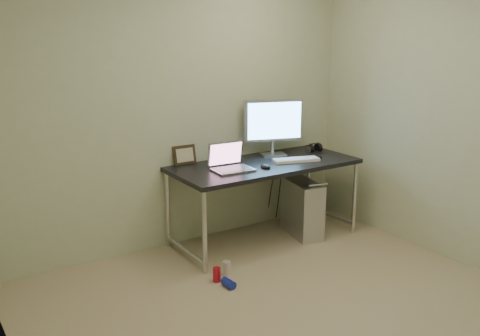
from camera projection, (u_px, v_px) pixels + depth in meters
The scene contains 19 objects.
floor at pixel (303, 322), 3.67m from camera, with size 3.50×3.50×0.00m, color tan.
wall_back at pixel (182, 110), 4.78m from camera, with size 3.50×0.02×2.50m, color beige.
wall_left at pixel (14, 188), 2.44m from camera, with size 0.02×3.50×2.50m, color beige.
wall_right at pixel (477, 119), 4.28m from camera, with size 0.02×3.50×2.50m, color beige.
desk at pixel (265, 170), 4.95m from camera, with size 1.75×0.77×0.75m.
tower_computer at pixel (302, 208), 5.18m from camera, with size 0.33×0.55×0.57m.
cable_a at pixel (272, 185), 5.47m from camera, with size 0.01×0.01×0.70m, color black.
cable_b at pixel (280, 186), 5.50m from camera, with size 0.01×0.01×0.72m, color black.
can_red at pixel (217, 275), 4.24m from camera, with size 0.06×0.06×0.12m, color red.
can_white at pixel (227, 268), 4.36m from camera, with size 0.07×0.07×0.12m, color silver.
can_blue at pixel (229, 283), 4.15m from camera, with size 0.07×0.07×0.12m, color #1926AC.
laptop at pixel (230, 163), 4.69m from camera, with size 0.36×0.30×0.24m.
monitor at pixel (273, 123), 5.14m from camera, with size 0.57×0.24×0.55m.
keyboard at pixel (296, 160), 4.99m from camera, with size 0.43×0.14×0.03m, color white.
mouse_right at pixel (318, 156), 5.12m from camera, with size 0.06×0.10×0.03m, color black.
mouse_left at pixel (266, 166), 4.75m from camera, with size 0.08×0.12×0.04m, color black.
headphones at pixel (314, 148), 5.40m from camera, with size 0.15×0.09×0.10m.
picture_frame at pixel (184, 155), 4.86m from camera, with size 0.22×0.03×0.18m, color black.
webcam at pixel (212, 154), 4.92m from camera, with size 0.04×0.04×0.11m.
Camera 1 is at (-2.16, -2.52, 1.95)m, focal length 40.00 mm.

